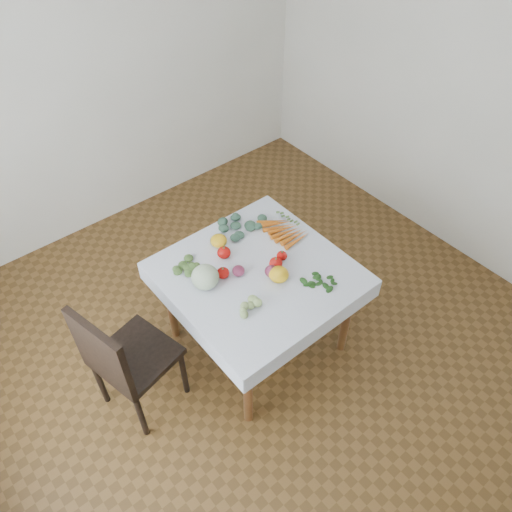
{
  "coord_description": "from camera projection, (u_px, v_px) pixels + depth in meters",
  "views": [
    {
      "loc": [
        -1.4,
        -1.69,
        3.11
      ],
      "look_at": [
        0.04,
        0.07,
        0.82
      ],
      "focal_mm": 35.0,
      "sensor_mm": 36.0,
      "label": 1
    }
  ],
  "objects": [
    {
      "name": "tomato_b",
      "position": [
        224.0,
        253.0,
        3.28
      ],
      "size": [
        0.11,
        0.11,
        0.08
      ],
      "primitive_type": "ellipsoid",
      "rotation": [
        0.0,
        0.0,
        0.22
      ],
      "color": "red",
      "rests_on": "tablecloth"
    },
    {
      "name": "tomato_a",
      "position": [
        223.0,
        273.0,
        3.16
      ],
      "size": [
        0.1,
        0.1,
        0.07
      ],
      "primitive_type": "ellipsoid",
      "rotation": [
        0.0,
        0.0,
        0.2
      ],
      "color": "red",
      "rests_on": "tablecloth"
    },
    {
      "name": "onion_b",
      "position": [
        272.0,
        271.0,
        3.17
      ],
      "size": [
        0.1,
        0.1,
        0.08
      ],
      "primitive_type": "ellipsoid",
      "rotation": [
        0.0,
        0.0,
        0.15
      ],
      "color": "#551833",
      "rests_on": "tablecloth"
    },
    {
      "name": "ground",
      "position": [
        257.0,
        340.0,
        3.75
      ],
      "size": [
        4.0,
        4.0,
        0.0
      ],
      "primitive_type": "plane",
      "color": "brown"
    },
    {
      "name": "onion_a",
      "position": [
        238.0,
        271.0,
        3.17
      ],
      "size": [
        0.09,
        0.09,
        0.07
      ],
      "primitive_type": "ellipsoid",
      "rotation": [
        0.0,
        0.0,
        -0.07
      ],
      "color": "#551833",
      "rests_on": "tablecloth"
    },
    {
      "name": "cabbage",
      "position": [
        205.0,
        277.0,
        3.08
      ],
      "size": [
        0.18,
        0.18,
        0.16
      ],
      "primitive_type": "ellipsoid",
      "rotation": [
        0.0,
        0.0,
        0.06
      ],
      "color": "beige",
      "rests_on": "tablecloth"
    },
    {
      "name": "tomato_d",
      "position": [
        276.0,
        263.0,
        3.22
      ],
      "size": [
        0.11,
        0.11,
        0.08
      ],
      "primitive_type": "ellipsoid",
      "rotation": [
        0.0,
        0.0,
        0.35
      ],
      "color": "red",
      "rests_on": "tablecloth"
    },
    {
      "name": "table",
      "position": [
        258.0,
        282.0,
        3.29
      ],
      "size": [
        1.0,
        1.0,
        0.75
      ],
      "color": "brown",
      "rests_on": "ground"
    },
    {
      "name": "tomatillo_cluster",
      "position": [
        248.0,
        306.0,
        2.99
      ],
      "size": [
        0.14,
        0.1,
        0.04
      ],
      "color": "#9BB86A",
      "rests_on": "tablecloth"
    },
    {
      "name": "heirloom_back",
      "position": [
        219.0,
        241.0,
        3.36
      ],
      "size": [
        0.13,
        0.13,
        0.08
      ],
      "primitive_type": "ellipsoid",
      "rotation": [
        0.0,
        0.0,
        0.13
      ],
      "color": "yellow",
      "rests_on": "tablecloth"
    },
    {
      "name": "heirloom_front",
      "position": [
        279.0,
        274.0,
        3.14
      ],
      "size": [
        0.16,
        0.16,
        0.09
      ],
      "primitive_type": "ellipsoid",
      "rotation": [
        0.0,
        0.0,
        0.35
      ],
      "color": "yellow",
      "rests_on": "tablecloth"
    },
    {
      "name": "basil_bunch",
      "position": [
        323.0,
        281.0,
        3.15
      ],
      "size": [
        0.24,
        0.17,
        0.01
      ],
      "color": "#1B4816",
      "rests_on": "tablecloth"
    },
    {
      "name": "tomato_c",
      "position": [
        282.0,
        256.0,
        3.27
      ],
      "size": [
        0.08,
        0.08,
        0.06
      ],
      "primitive_type": "ellipsoid",
      "rotation": [
        0.0,
        0.0,
        0.2
      ],
      "color": "red",
      "rests_on": "tablecloth"
    },
    {
      "name": "back_wall",
      "position": [
        94.0,
        75.0,
        3.88
      ],
      "size": [
        4.0,
        0.04,
        2.7
      ],
      "primitive_type": "cube",
      "color": "white",
      "rests_on": "ground"
    },
    {
      "name": "kale_bunch",
      "position": [
        245.0,
        223.0,
        3.52
      ],
      "size": [
        0.28,
        0.27,
        0.04
      ],
      "color": "#385C44",
      "rests_on": "tablecloth"
    },
    {
      "name": "chair",
      "position": [
        122.0,
        358.0,
        2.98
      ],
      "size": [
        0.54,
        0.54,
        0.99
      ],
      "color": "black",
      "rests_on": "ground"
    },
    {
      "name": "tablecloth",
      "position": [
        258.0,
        272.0,
        3.22
      ],
      "size": [
        1.12,
        1.12,
        0.01
      ],
      "primitive_type": "cube",
      "color": "white",
      "rests_on": "table"
    },
    {
      "name": "carrot_bunch",
      "position": [
        285.0,
        231.0,
        3.47
      ],
      "size": [
        0.23,
        0.35,
        0.03
      ],
      "color": "orange",
      "rests_on": "tablecloth"
    },
    {
      "name": "dill_bunch",
      "position": [
        189.0,
        271.0,
        3.2
      ],
      "size": [
        0.27,
        0.21,
        0.03
      ],
      "color": "#517435",
      "rests_on": "tablecloth"
    }
  ]
}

